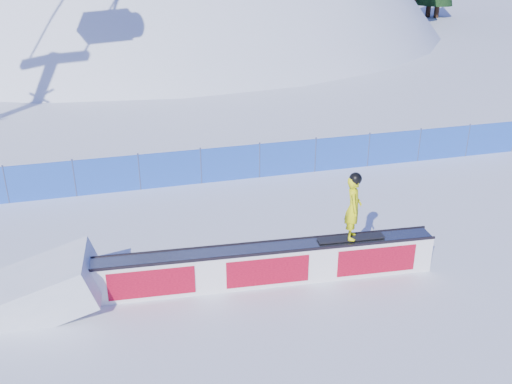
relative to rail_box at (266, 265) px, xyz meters
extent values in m
plane|color=white|center=(0.58, 1.81, -0.48)|extent=(160.00, 160.00, 0.00)
sphere|color=white|center=(0.58, 43.81, -18.48)|extent=(64.00, 64.00, 64.00)
cylinder|color=#311E13|center=(27.42, 46.58, 0.12)|extent=(0.50, 0.50, 1.40)
cylinder|color=#311E13|center=(31.01, 39.65, 0.12)|extent=(0.50, 0.50, 1.40)
cylinder|color=#311E13|center=(31.23, 41.35, 0.12)|extent=(0.50, 0.50, 1.40)
cube|color=blue|center=(0.58, 6.31, 0.12)|extent=(22.00, 0.03, 1.20)
cylinder|color=#3C476C|center=(-6.42, 6.31, 0.17)|extent=(0.05, 0.05, 1.30)
cylinder|color=#3C476C|center=(-4.42, 6.31, 0.17)|extent=(0.05, 0.05, 1.30)
cylinder|color=#3C476C|center=(-2.42, 6.31, 0.17)|extent=(0.05, 0.05, 1.30)
cylinder|color=#3C476C|center=(-0.42, 6.31, 0.17)|extent=(0.05, 0.05, 1.30)
cylinder|color=#3C476C|center=(1.58, 6.31, 0.17)|extent=(0.05, 0.05, 1.30)
cylinder|color=#3C476C|center=(3.58, 6.31, 0.17)|extent=(0.05, 0.05, 1.30)
cylinder|color=#3C476C|center=(5.58, 6.31, 0.17)|extent=(0.05, 0.05, 1.30)
cylinder|color=#3C476C|center=(7.58, 6.31, 0.17)|extent=(0.05, 0.05, 1.30)
cylinder|color=#3C476C|center=(9.58, 6.31, 0.17)|extent=(0.05, 0.05, 1.30)
cube|color=white|center=(0.00, 0.00, -0.02)|extent=(8.14, 1.12, 0.91)
cube|color=gray|center=(0.00, 0.00, 0.45)|extent=(8.06, 1.14, 0.04)
cube|color=black|center=(-0.02, -0.27, 0.46)|extent=(8.11, 0.64, 0.06)
cube|color=black|center=(0.02, 0.27, 0.46)|extent=(8.11, 0.64, 0.06)
cube|color=red|center=(-0.02, -0.26, -0.02)|extent=(7.70, 0.60, 0.69)
cube|color=red|center=(0.02, 0.26, -0.02)|extent=(7.70, 0.60, 0.69)
cube|color=black|center=(2.05, -0.15, 0.51)|extent=(1.62, 0.41, 0.03)
imported|color=#FBFF0E|center=(2.05, -0.15, 1.30)|extent=(0.56, 0.67, 1.55)
sphere|color=black|center=(2.05, -0.15, 2.03)|extent=(0.29, 0.29, 0.29)
camera|label=1|loc=(-3.19, -11.02, 6.99)|focal=40.00mm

